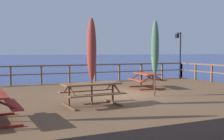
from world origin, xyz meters
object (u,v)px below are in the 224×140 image
(patio_umbrella_short_back, at_px, (155,48))
(lamp_post_hooked, at_px, (179,48))
(picnic_table_front_right, at_px, (92,89))
(picnic_table_front_left, at_px, (147,77))
(patio_umbrella_tall_mid_right, at_px, (92,50))

(patio_umbrella_short_back, height_order, lamp_post_hooked, lamp_post_hooked)
(picnic_table_front_right, xyz_separation_m, lamp_post_hooked, (8.75, 6.58, 1.55))
(picnic_table_front_left, height_order, patio_umbrella_tall_mid_right, patio_umbrella_tall_mid_right)
(picnic_table_front_left, xyz_separation_m, lamp_post_hooked, (4.62, 3.40, 1.56))
(lamp_post_hooked, bearing_deg, picnic_table_front_right, -143.08)
(picnic_table_front_left, relative_size, picnic_table_front_right, 0.89)
(picnic_table_front_right, bearing_deg, patio_umbrella_tall_mid_right, -43.92)
(picnic_table_front_right, height_order, patio_umbrella_tall_mid_right, patio_umbrella_tall_mid_right)
(patio_umbrella_short_back, xyz_separation_m, lamp_post_hooked, (5.64, 5.71, 0.10))
(picnic_table_front_left, xyz_separation_m, patio_umbrella_tall_mid_right, (-4.13, -3.18, 1.36))
(patio_umbrella_short_back, relative_size, lamp_post_hooked, 0.99)
(picnic_table_front_left, distance_m, lamp_post_hooked, 5.94)
(patio_umbrella_short_back, xyz_separation_m, patio_umbrella_tall_mid_right, (-3.11, -0.87, -0.11))
(patio_umbrella_short_back, distance_m, patio_umbrella_tall_mid_right, 3.23)
(picnic_table_front_right, height_order, lamp_post_hooked, lamp_post_hooked)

